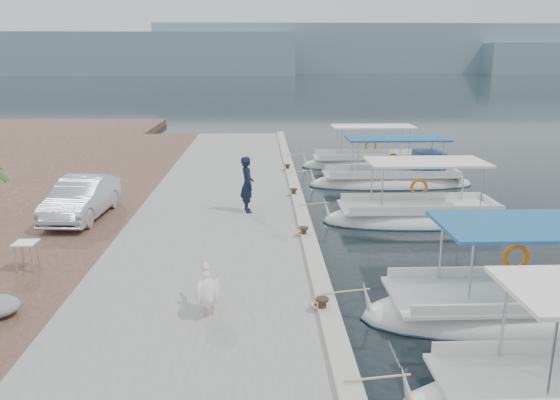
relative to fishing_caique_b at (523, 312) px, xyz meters
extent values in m
plane|color=black|center=(-4.32, 2.89, -0.12)|extent=(400.00, 400.00, 0.00)
cube|color=gray|center=(-7.32, 7.89, 0.13)|extent=(6.00, 40.00, 0.50)
cube|color=#ADA99A|center=(-4.54, 7.89, 0.44)|extent=(0.44, 40.00, 0.12)
cube|color=#50352A|center=(-12.32, 7.89, 0.13)|extent=(4.00, 40.00, 0.50)
cube|color=#72909E|center=(-64.32, 192.89, 6.88)|extent=(140.00, 40.00, 14.00)
cube|color=#72909E|center=(35.68, 212.89, 8.88)|extent=(160.00, 40.00, 18.00)
cylinder|color=silver|center=(-1.71, -4.19, 1.23)|extent=(0.05, 0.05, 1.60)
ellipsoid|color=silver|center=(-0.01, 0.00, -0.07)|extent=(7.43, 2.50, 1.30)
ellipsoid|color=#144F8F|center=(-0.01, 0.00, -0.09)|extent=(7.47, 2.55, 0.22)
cube|color=silver|center=(-0.01, 0.00, 0.43)|extent=(6.09, 2.15, 0.08)
cube|color=#1F5E9C|center=(0.18, 0.00, 2.07)|extent=(4.46, 2.30, 0.08)
cylinder|color=silver|center=(-1.68, -0.94, 1.23)|extent=(0.05, 0.05, 1.60)
torus|color=orange|center=(0.29, 1.19, 0.88)|extent=(0.68, 0.12, 0.68)
ellipsoid|color=silver|center=(-0.29, 7.54, -0.07)|extent=(6.87, 2.31, 1.30)
ellipsoid|color=#144F8F|center=(-0.29, 7.54, -0.09)|extent=(6.90, 2.35, 0.22)
cube|color=silver|center=(-0.29, 7.54, 0.43)|extent=(5.63, 1.99, 0.08)
cube|color=white|center=(-0.11, 7.54, 2.07)|extent=(4.12, 2.12, 0.08)
cylinder|color=silver|center=(-1.83, 6.67, 1.23)|extent=(0.05, 0.05, 1.60)
torus|color=orange|center=(0.01, 8.63, 0.88)|extent=(0.68, 0.12, 0.68)
ellipsoid|color=silver|center=(0.07, 13.29, -0.07)|extent=(7.57, 2.13, 1.30)
ellipsoid|color=#144F8F|center=(0.07, 13.29, -0.09)|extent=(7.61, 2.17, 0.22)
cube|color=silver|center=(0.07, 13.29, 0.43)|extent=(6.21, 1.83, 0.08)
cube|color=#1E5596|center=(0.26, 13.29, 2.07)|extent=(4.54, 1.96, 0.08)
cylinder|color=silver|center=(-1.64, 12.49, 1.23)|extent=(0.05, 0.05, 1.60)
torus|color=orange|center=(0.37, 14.30, 0.88)|extent=(0.68, 0.12, 0.68)
cube|color=#144F8F|center=(1.77, 13.29, 0.98)|extent=(1.20, 1.49, 1.00)
ellipsoid|color=silver|center=(-0.11, 17.80, -0.07)|extent=(7.22, 2.08, 1.30)
ellipsoid|color=#144F8F|center=(-0.11, 17.80, -0.09)|extent=(7.26, 2.12, 0.22)
cube|color=silver|center=(-0.11, 17.80, 0.43)|extent=(5.92, 1.79, 0.08)
cube|color=white|center=(0.07, 17.80, 2.07)|extent=(4.33, 1.92, 0.08)
cylinder|color=silver|center=(-1.73, 17.02, 1.23)|extent=(0.05, 0.05, 1.60)
torus|color=orange|center=(0.19, 18.79, 0.88)|extent=(0.68, 0.12, 0.68)
cylinder|color=black|center=(-4.67, -0.61, 0.53)|extent=(0.18, 0.18, 0.30)
cylinder|color=black|center=(-4.67, -0.61, 0.68)|extent=(0.28, 0.28, 0.05)
cylinder|color=black|center=(-4.67, 4.39, 0.53)|extent=(0.18, 0.18, 0.30)
cylinder|color=black|center=(-4.67, 4.39, 0.68)|extent=(0.28, 0.28, 0.05)
cylinder|color=black|center=(-4.67, 9.39, 0.53)|extent=(0.18, 0.18, 0.30)
cylinder|color=black|center=(-4.67, 9.39, 0.68)|extent=(0.28, 0.28, 0.05)
cylinder|color=black|center=(-4.67, 14.39, 0.53)|extent=(0.18, 0.18, 0.30)
cylinder|color=black|center=(-4.67, 14.39, 0.68)|extent=(0.28, 0.28, 0.05)
cylinder|color=tan|center=(-7.14, -0.64, 0.53)|extent=(0.05, 0.05, 0.31)
cylinder|color=tan|center=(-6.99, -0.61, 0.53)|extent=(0.05, 0.05, 0.31)
ellipsoid|color=silver|center=(-7.06, -0.63, 0.88)|extent=(0.58, 0.81, 0.58)
cylinder|color=silver|center=(-7.11, -0.36, 1.12)|extent=(0.17, 0.28, 0.31)
sphere|color=silver|center=(-7.13, -0.28, 1.30)|extent=(0.19, 0.19, 0.19)
cone|color=#EAA566|center=(-7.19, 0.01, 1.21)|extent=(0.20, 0.57, 0.22)
imported|color=black|center=(-6.42, 7.33, 1.35)|extent=(0.62, 0.80, 1.96)
imported|color=silver|center=(-11.96, 6.76, 1.06)|extent=(1.68, 4.20, 1.36)
cylinder|color=silver|center=(-12.10, 1.89, 0.73)|extent=(0.06, 0.06, 0.70)
cylinder|color=silver|center=(-11.70, 1.89, 0.73)|extent=(0.06, 0.06, 0.70)
cylinder|color=silver|center=(-12.10, 2.29, 0.73)|extent=(0.06, 0.06, 0.70)
cylinder|color=silver|center=(-11.70, 2.29, 0.73)|extent=(0.06, 0.06, 0.70)
cube|color=white|center=(-11.90, 2.09, 1.09)|extent=(0.55, 0.55, 0.03)
camera|label=1|loc=(-5.94, -11.17, 5.61)|focal=35.00mm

